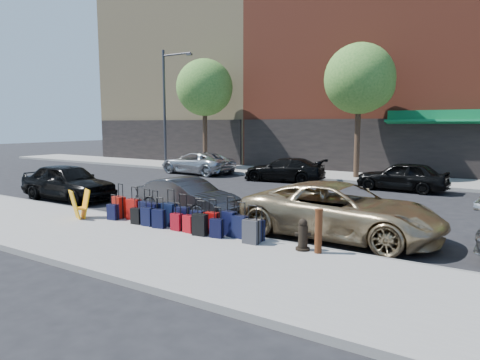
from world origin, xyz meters
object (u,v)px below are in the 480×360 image
Objects in this scene: suitcase_front_5 at (182,217)px; car_near_2 at (341,211)px; tree_center at (362,81)px; tree_left at (206,89)px; streetlight at (167,101)px; car_far_1 at (284,170)px; car_near_1 at (187,197)px; car_near_0 at (68,182)px; car_far_2 at (402,176)px; fire_hydrant at (303,236)px; car_far_0 at (197,163)px; display_rack at (80,204)px; bollard at (318,230)px.

suitcase_front_5 is 0.18× the size of car_near_2.
tree_center is 13.60m from car_near_2.
tree_left is 0.91× the size of streetlight.
car_near_1 is at bearing 0.32° from car_far_1.
tree_center is at bearing 79.05° from suitcase_front_5.
car_near_1 is (-2.01, -12.41, -4.78)m from tree_center.
car_far_2 is at bearing -48.71° from car_near_0.
tree_center is 1.80× the size of car_far_2.
car_far_0 reaches higher than fire_hydrant.
car_far_1 reaches higher than display_rack.
car_far_2 is (7.05, 12.22, 0.10)m from display_rack.
streetlight is (-2.94, -0.70, -0.75)m from tree_left.
tree_center is at bearing 16.53° from car_near_2.
tree_center reaches higher than car_near_1.
tree_left is 5.45m from car_far_0.
streetlight reaches higher than car_near_2.
streetlight is 1.98× the size of car_far_2.
tree_left is at bearing 10.29° from car_near_0.
fire_hydrant is 2.11m from car_near_2.
car_near_2 reaches higher than car_far_2.
tree_center is (10.50, 0.00, 0.00)m from tree_left.
suitcase_front_5 is 3.58m from display_rack.
display_rack is (6.34, -15.04, -4.82)m from tree_left.
car_near_2 is at bearing 56.91° from car_far_0.
car_far_1 is at bearing -139.00° from tree_center.
tree_center reaches higher than bollard.
streetlight is 13.68m from car_near_0.
suitcase_front_5 is at bearing -138.22° from car_near_1.
car_near_2 is 9.53m from car_far_2.
car_near_2 reaches higher than display_rack.
suitcase_front_5 is (9.83, -14.28, -4.96)m from tree_left.
tree_left is at bearing -151.92° from car_far_0.
tree_left is 9.69× the size of fire_hydrant.
bollard is 17.63m from car_far_0.
suitcase_front_5 is at bearing 41.28° from car_far_0.
car_near_2 is at bearing -83.29° from car_near_1.
car_near_0 is at bearing -65.74° from streetlight.
streetlight is at bearing -177.02° from tree_center.
car_far_0 is at bearing 137.23° from bollard.
car_far_0 is at bearing -66.61° from tree_left.
car_far_2 is (-0.24, 11.60, 0.19)m from fire_hydrant.
tree_center is at bearing -3.28° from car_near_1.
bollard reaches higher than suitcase_front_5.
tree_center is 1.66× the size of car_near_0.
car_near_1 reaches higher than bollard.
tree_left is 20.68m from bollard.
car_far_2 is at bearing 93.10° from bollard.
tree_center is at bearing 97.75° from display_rack.
car_near_2 is at bearing 43.11° from display_rack.
streetlight is 8.29× the size of suitcase_front_5.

